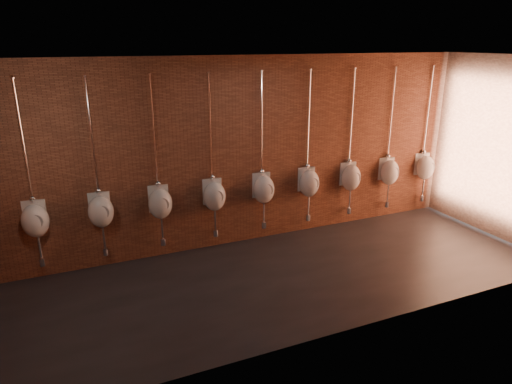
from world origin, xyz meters
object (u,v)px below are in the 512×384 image
urinal_1 (101,211)px  urinal_2 (160,203)px  urinal_4 (264,189)px  urinal_5 (309,183)px  urinal_8 (425,167)px  urinal_3 (214,195)px  urinal_6 (351,177)px  urinal_7 (389,172)px  urinal_0 (35,220)px

urinal_1 → urinal_2: (0.90, 0.00, 0.00)m
urinal_2 → urinal_4: 1.80m
urinal_5 → urinal_8: same height
urinal_5 → urinal_8: 2.70m
urinal_1 → urinal_4: (2.70, 0.00, 0.00)m
urinal_4 → urinal_8: (3.61, 0.00, 0.00)m
urinal_3 → urinal_5: (1.80, 0.00, 0.00)m
urinal_1 → urinal_8: 6.31m
urinal_6 → urinal_7: same height
urinal_0 → urinal_3: 2.70m
urinal_3 → urinal_4: 0.90m
urinal_1 → urinal_6: bearing=0.0°
urinal_1 → urinal_2: bearing=0.0°
urinal_4 → urinal_0: bearing=180.0°
urinal_4 → urinal_5: 0.90m
urinal_1 → urinal_5: size_ratio=1.00×
urinal_0 → urinal_2: same height
urinal_2 → urinal_3: size_ratio=1.00×
urinal_5 → urinal_3: bearing=180.0°
urinal_0 → urinal_1: size_ratio=1.00×
urinal_6 → urinal_0: bearing=180.0°
urinal_3 → urinal_4: size_ratio=1.00×
urinal_4 → urinal_8: size_ratio=1.00×
urinal_3 → urinal_7: size_ratio=1.00×
urinal_0 → urinal_4: bearing=0.0°
urinal_5 → urinal_6: same height
urinal_1 → urinal_4: 2.70m
urinal_3 → urinal_4: same height
urinal_1 → urinal_7: (5.41, 0.00, 0.00)m
urinal_3 → urinal_5: 1.80m
urinal_5 → urinal_7: bearing=0.0°
urinal_8 → urinal_7: bearing=180.0°
urinal_1 → urinal_7: size_ratio=1.00×
urinal_7 → urinal_8: (0.90, 0.00, 0.00)m
urinal_2 → urinal_7: size_ratio=1.00×
urinal_2 → urinal_5: (2.70, 0.00, 0.00)m
urinal_6 → urinal_1: bearing=180.0°
urinal_2 → urinal_0: bearing=180.0°
urinal_0 → urinal_6: same height
urinal_7 → urinal_8: same height
urinal_0 → urinal_8: same height
urinal_2 → urinal_3: (0.90, 0.00, 0.00)m
urinal_3 → urinal_7: bearing=0.0°
urinal_2 → urinal_6: bearing=0.0°
urinal_4 → urinal_7: bearing=0.0°
urinal_7 → urinal_3: bearing=180.0°
urinal_4 → urinal_6: size_ratio=1.00×
urinal_1 → urinal_2: 0.90m
urinal_7 → urinal_6: bearing=180.0°
urinal_6 → urinal_7: bearing=0.0°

